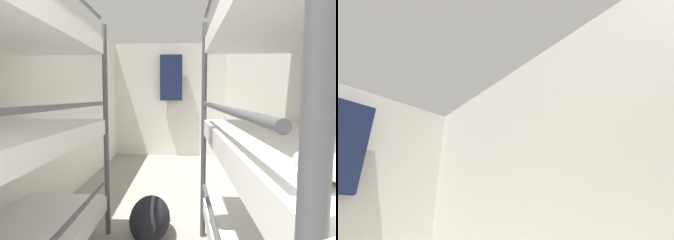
% 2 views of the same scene
% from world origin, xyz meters
% --- Properties ---
extents(hanging_coat, '(0.44, 0.12, 0.90)m').
position_xyz_m(hanging_coat, '(0.02, 5.46, 1.60)').
color(hanging_coat, '#192347').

